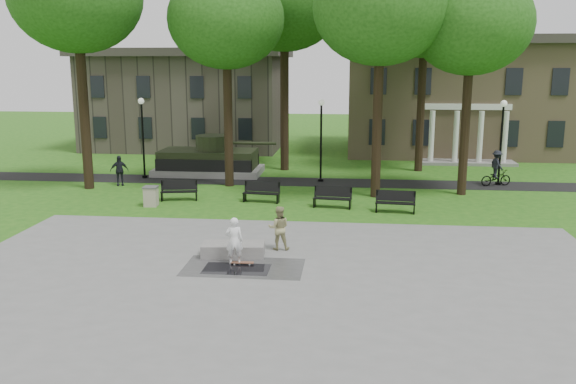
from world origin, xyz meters
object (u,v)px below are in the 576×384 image
Objects in this scene: cyclist at (496,171)px; friend_watching at (279,228)px; park_bench_0 at (180,190)px; trash_bin at (151,196)px; skateboarder at (234,241)px; concrete_block at (233,249)px.

friend_watching is at bearing 122.41° from cyclist.
park_bench_0 is at bearing -58.99° from friend_watching.
cyclist is 18.81m from trash_bin.
park_bench_0 is (-4.61, 9.51, -0.31)m from skateboarder.
park_bench_0 is at bearing -76.20° from skateboarder.
friend_watching is at bearing -138.09° from skateboarder.
park_bench_0 reaches higher than trash_bin.
friend_watching reaches higher than trash_bin.
park_bench_0 is (-16.54, -5.36, -0.30)m from cyclist.
cyclist is 2.08× the size of trash_bin.
concrete_block is 1.35× the size of skateboarder.
trash_bin is (-5.40, 7.21, 0.24)m from concrete_block.
skateboarder reaches higher than concrete_block.
trash_bin is at bearing -48.83° from friend_watching.
cyclist is (10.63, 13.07, -0.01)m from friend_watching.
cyclist is at bearing -135.57° from friend_watching.
skateboarder is at bearing 47.51° from friend_watching.
skateboarder is at bearing 122.77° from cyclist.
park_bench_0 is at bearing 117.02° from concrete_block.
concrete_block is at bearing -88.50° from skateboarder.
friend_watching reaches higher than concrete_block.
concrete_block is 1.10× the size of cyclist.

